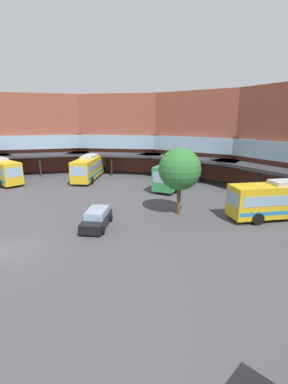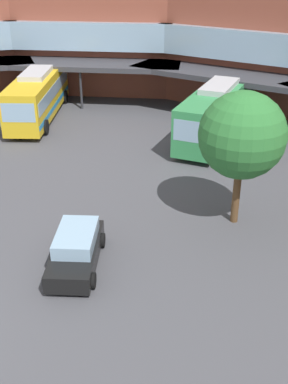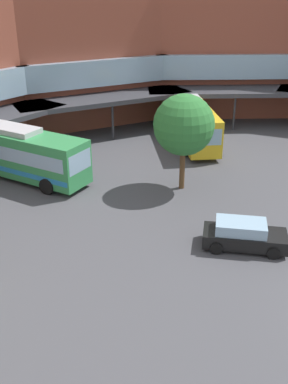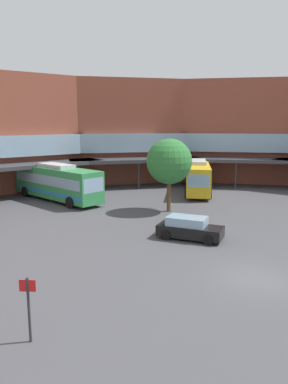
% 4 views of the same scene
% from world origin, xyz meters
% --- Properties ---
extents(station_building, '(73.51, 43.92, 13.20)m').
position_xyz_m(station_building, '(0.00, 19.00, 6.36)').
color(station_building, brown).
rests_on(station_building, ground).
extents(bus_0, '(9.56, 10.18, 3.68)m').
position_xyz_m(bus_0, '(-16.90, 17.59, 1.86)').
color(bus_0, gold).
rests_on(bus_0, ground).
extents(bus_4, '(6.59, 11.95, 3.73)m').
position_xyz_m(bus_4, '(-4.48, 23.97, 1.89)').
color(bus_4, '#338C4C').
rests_on(bus_4, ground).
extents(parked_car, '(4.24, 4.50, 1.53)m').
position_xyz_m(parked_car, '(0.59, 7.18, 0.74)').
color(parked_car, black).
rests_on(parked_car, ground).
extents(plaza_tree, '(4.01, 4.01, 6.49)m').
position_xyz_m(plaza_tree, '(3.34, 14.81, 4.46)').
color(plaza_tree, brown).
rests_on(plaza_tree, ground).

